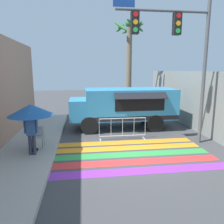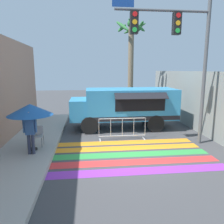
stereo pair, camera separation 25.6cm
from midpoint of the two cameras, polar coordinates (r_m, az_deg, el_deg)
name	(u,v)px [view 1 (the left image)]	position (r m, az deg, el deg)	size (l,w,h in m)	color
ground_plane	(134,156)	(9.03, 4.88, -11.31)	(60.00, 60.00, 0.00)	#424244
concrete_wall_right	(200,102)	(12.92, 21.54, 2.41)	(0.20, 16.00, 3.34)	gray
crosswalk_painted	(133,154)	(9.17, 4.66, -10.92)	(6.40, 3.60, 0.01)	purple
food_truck	(122,105)	(12.82, 2.07, 1.90)	(6.08, 2.74, 2.34)	#338CBF
traffic_signal_pole	(178,45)	(10.24, 16.08, 16.58)	(4.25, 0.29, 6.33)	#515456
patio_umbrella	(31,110)	(9.22, -21.17, 0.46)	(1.79, 1.79, 1.92)	black
folding_chair	(38,134)	(9.96, -19.39, -5.56)	(0.43, 0.43, 0.86)	#4C4C51
vendor_person	(31,131)	(8.94, -21.13, -4.62)	(0.53, 0.22, 1.68)	#2D3347
barricade_front	(123,129)	(10.82, 2.10, -4.40)	(2.33, 0.44, 1.10)	#B7BABF
palm_tree	(129,54)	(16.68, 4.03, 14.81)	(2.43, 2.42, 7.00)	#7A664C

